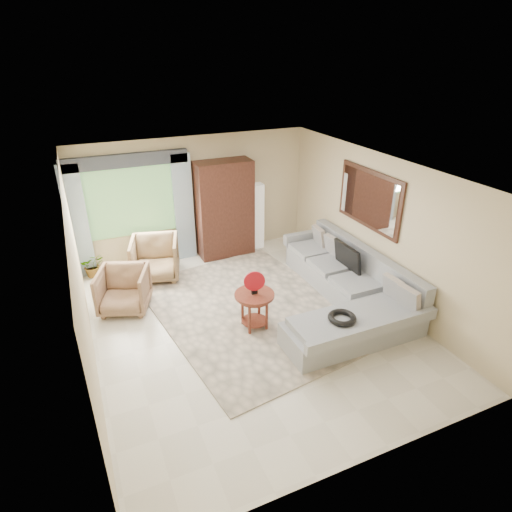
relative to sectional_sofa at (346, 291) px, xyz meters
name	(u,v)px	position (x,y,z in m)	size (l,w,h in m)	color
ground	(251,322)	(-1.78, 0.18, -0.28)	(6.00, 6.00, 0.00)	silver
area_rug	(251,309)	(-1.64, 0.53, -0.27)	(3.00, 4.00, 0.02)	#C4B09B
sectional_sofa	(346,291)	(0.00, 0.00, 0.00)	(2.30, 3.46, 0.90)	gray
tv_screen	(347,257)	(0.27, 0.43, 0.44)	(0.06, 0.74, 0.48)	black
garden_hose	(342,318)	(-0.78, -0.98, 0.26)	(0.43, 0.43, 0.09)	black
coffee_table	(254,310)	(-1.78, 0.03, 0.06)	(0.65, 0.65, 0.65)	#541F16
red_disc	(254,281)	(-1.78, 0.03, 0.59)	(0.34, 0.34, 0.03)	#A7101A
armchair_left	(124,290)	(-3.65, 1.47, 0.10)	(0.82, 0.85, 0.77)	#976B52
armchair_right	(155,258)	(-2.89, 2.42, 0.14)	(0.90, 0.92, 0.84)	olive
potted_plant	(92,265)	(-4.06, 2.98, -0.03)	(0.45, 0.39, 0.50)	#999999
armoire	(224,209)	(-1.23, 2.90, 0.77)	(1.20, 0.55, 2.10)	black
floor_lamp	(257,216)	(-0.43, 2.96, 0.47)	(0.24, 0.24, 1.50)	silver
window	(131,202)	(-3.13, 3.15, 1.12)	(1.80, 0.04, 1.40)	#669E59
curtain_left	(77,223)	(-4.18, 3.06, 0.87)	(0.40, 0.08, 2.30)	#9EB7CC
curtain_right	(184,208)	(-2.08, 3.06, 0.87)	(0.40, 0.08, 2.30)	#9EB7CC
valance	(125,161)	(-3.13, 3.08, 1.97)	(2.40, 0.12, 0.26)	#1E232D
wall_mirror	(369,199)	(0.68, 0.53, 1.47)	(0.05, 1.70, 1.05)	black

